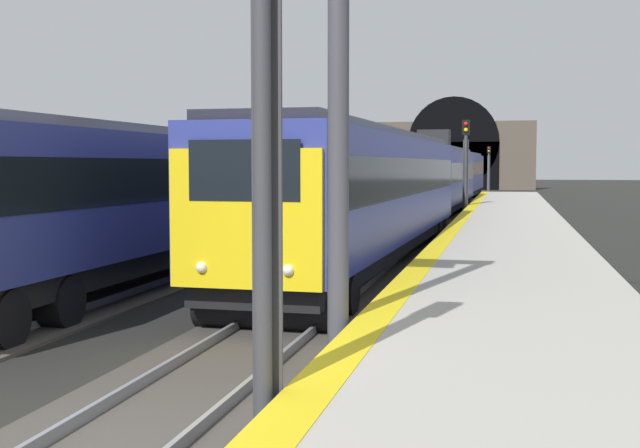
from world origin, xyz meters
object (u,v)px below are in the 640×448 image
at_px(train_main_approaching, 434,178).
at_px(railway_signal_far, 489,165).
at_px(railway_signal_mid, 466,163).
at_px(train_adjacent_platform, 319,180).
at_px(railway_signal_near, 263,110).

height_order(train_main_approaching, railway_signal_far, railway_signal_far).
distance_m(train_main_approaching, railway_signal_mid, 3.66).
xyz_separation_m(train_main_approaching, train_adjacent_platform, (-5.85, 5.02, -0.03)).
relative_size(train_main_approaching, train_adjacent_platform, 1.10).
xyz_separation_m(railway_signal_near, railway_signal_mid, (35.02, 0.00, -0.43)).
height_order(train_adjacent_platform, railway_signal_far, railway_signal_far).
bearing_deg(railway_signal_mid, railway_signal_near, 0.00).
bearing_deg(train_adjacent_platform, train_main_approaching, 139.96).
relative_size(railway_signal_mid, railway_signal_far, 1.06).
xyz_separation_m(railway_signal_near, railway_signal_far, (83.12, 0.00, -0.60)).
distance_m(train_adjacent_platform, railway_signal_near, 32.98).
relative_size(train_adjacent_platform, railway_signal_mid, 11.16).
height_order(train_adjacent_platform, railway_signal_near, railway_signal_near).
xyz_separation_m(train_main_approaching, railway_signal_far, (45.04, -1.86, 0.63)).
relative_size(train_adjacent_platform, railway_signal_far, 11.85).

